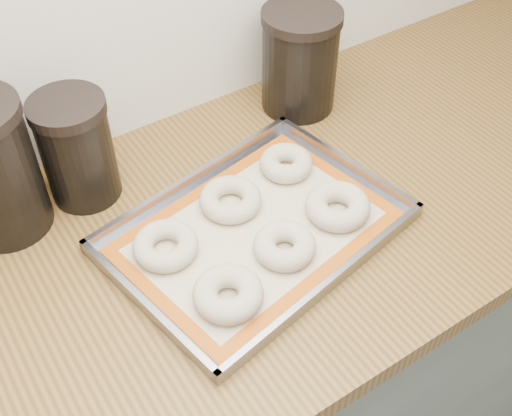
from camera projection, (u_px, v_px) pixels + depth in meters
cabinet at (274, 352)px, 1.44m from camera, size 3.00×0.65×0.86m
countertop at (279, 214)px, 1.12m from camera, size 3.06×0.68×0.04m
baking_tray at (256, 231)px, 1.05m from camera, size 0.51×0.41×0.03m
baking_mat at (256, 231)px, 1.05m from camera, size 0.47×0.36×0.00m
bagel_front_left at (228, 294)px, 0.94m from camera, size 0.11×0.11×0.04m
bagel_front_mid at (285, 246)px, 1.01m from camera, size 0.10×0.10×0.04m
bagel_front_right at (338, 206)px, 1.07m from camera, size 0.13×0.13×0.04m
bagel_back_left at (166, 246)px, 1.01m from camera, size 0.12×0.12×0.03m
bagel_back_mid at (231, 199)px, 1.08m from camera, size 0.13×0.13×0.03m
bagel_back_right at (286, 163)px, 1.14m from camera, size 0.11×0.11×0.03m
canister_mid at (77, 149)px, 1.06m from camera, size 0.12×0.12×0.19m
canister_right at (300, 60)px, 1.23m from camera, size 0.15×0.15×0.20m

